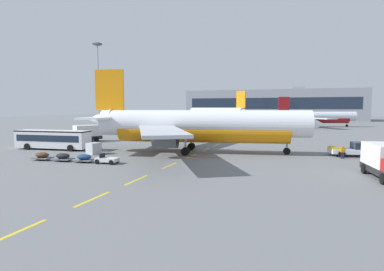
{
  "coord_description": "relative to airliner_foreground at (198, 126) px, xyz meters",
  "views": [
    {
      "loc": [
        32.07,
        -16.74,
        6.59
      ],
      "look_at": [
        16.33,
        27.29,
        2.33
      ],
      "focal_mm": 28.99,
      "sensor_mm": 36.0,
      "label": 1
    }
  ],
  "objects": [
    {
      "name": "ground",
      "position": [
        22.14,
        14.32,
        -3.95
      ],
      "size": [
        400.0,
        400.0,
        0.0
      ],
      "primitive_type": "plane",
      "color": "slate"
    },
    {
      "name": "apron_paint_markings",
      "position": [
        0.14,
        10.47,
        -3.95
      ],
      "size": [
        8.0,
        93.21,
        0.01
      ],
      "color": "yellow",
      "rests_on": "ground"
    },
    {
      "name": "airliner_foreground",
      "position": [
        0.0,
        0.0,
        0.0
      ],
      "size": [
        34.68,
        34.01,
        12.2
      ],
      "color": "white",
      "rests_on": "ground"
    },
    {
      "name": "pushback_tug",
      "position": [
        21.03,
        4.05,
        -3.05
      ],
      "size": [
        6.43,
        4.06,
        2.08
      ],
      "color": "silver",
      "rests_on": "ground"
    },
    {
      "name": "airliner_mid_left",
      "position": [
        -19.38,
        81.86,
        0.16
      ],
      "size": [
        33.32,
        31.1,
        12.69
      ],
      "color": "silver",
      "rests_on": "ground"
    },
    {
      "name": "airliner_far_center",
      "position": [
        18.6,
        70.35,
        -0.68
      ],
      "size": [
        28.14,
        27.15,
        10.1
      ],
      "color": "silver",
      "rests_on": "ground"
    },
    {
      "name": "apron_shuttle_bus",
      "position": [
        -22.6,
        -4.33,
        -2.2
      ],
      "size": [
        12.23,
        3.93,
        3.0
      ],
      "color": "silver",
      "rests_on": "ground"
    },
    {
      "name": "catering_truck",
      "position": [
        -17.24,
        16.47,
        -2.3
      ],
      "size": [
        6.18,
        7.01,
        3.14
      ],
      "color": "black",
      "rests_on": "ground"
    },
    {
      "name": "fuel_service_truck",
      "position": [
        -25.26,
        6.22,
        -2.3
      ],
      "size": [
        5.69,
        7.23,
        3.14
      ],
      "color": "black",
      "rests_on": "ground"
    },
    {
      "name": "baggage_train",
      "position": [
        -11.87,
        -12.25,
        -3.42
      ],
      "size": [
        11.68,
        2.47,
        1.14
      ],
      "color": "silver",
      "rests_on": "ground"
    },
    {
      "name": "ground_crew_worker",
      "position": [
        19.17,
        1.13,
        -2.99
      ],
      "size": [
        0.67,
        0.39,
        1.69
      ],
      "color": "#191E38",
      "rests_on": "ground"
    },
    {
      "name": "uld_cargo_container",
      "position": [
        -13.54,
        -6.19,
        -3.15
      ],
      "size": [
        1.99,
        1.96,
        1.6
      ],
      "color": "#B7BCC6",
      "rests_on": "ground"
    },
    {
      "name": "apron_light_mast_near",
      "position": [
        -38.93,
        29.81,
        11.01
      ],
      "size": [
        1.8,
        1.8,
        23.94
      ],
      "color": "slate",
      "rests_on": "ground"
    },
    {
      "name": "terminal_satellite",
      "position": [
        -1.61,
        129.95,
        3.87
      ],
      "size": [
        90.49,
        23.11,
        17.22
      ],
      "color": "gray",
      "rests_on": "ground"
    }
  ]
}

